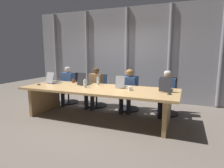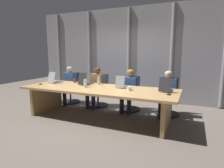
% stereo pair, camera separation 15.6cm
% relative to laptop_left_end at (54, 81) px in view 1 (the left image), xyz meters
% --- Properties ---
extents(ground_plane, '(13.54, 13.54, 0.00)m').
position_rel_laptop_left_end_xyz_m(ground_plane, '(1.47, -0.25, -0.80)').
color(ground_plane, '#6B6056').
extents(conference_table, '(3.68, 1.24, 0.74)m').
position_rel_laptop_left_end_xyz_m(conference_table, '(1.47, -0.25, -0.21)').
color(conference_table, tan).
rests_on(conference_table, ground_plane).
extents(curtain_backdrop, '(6.77, 0.17, 3.01)m').
position_rel_laptop_left_end_xyz_m(curtain_backdrop, '(1.47, 1.91, 0.71)').
color(curtain_backdrop, '#9999A0').
rests_on(curtain_backdrop, ground_plane).
extents(laptop_left_end, '(0.29, 0.43, 0.30)m').
position_rel_laptop_left_end_xyz_m(laptop_left_end, '(0.00, 0.00, 0.00)').
color(laptop_left_end, '#A8ADB7').
rests_on(laptop_left_end, conference_table).
extents(laptop_left_mid, '(0.24, 0.41, 0.32)m').
position_rel_laptop_left_end_xyz_m(laptop_left_mid, '(0.94, 0.04, 0.00)').
color(laptop_left_mid, '#2D2D33').
rests_on(laptop_left_mid, conference_table).
extents(laptop_center, '(0.25, 0.38, 0.29)m').
position_rel_laptop_left_end_xyz_m(laptop_center, '(1.95, 0.03, -0.00)').
color(laptop_center, '#A8ADB7').
rests_on(laptop_center, conference_table).
extents(laptop_right_mid, '(0.26, 0.43, 0.31)m').
position_rel_laptop_left_end_xyz_m(laptop_right_mid, '(2.99, -0.00, 0.00)').
color(laptop_right_mid, '#2D2D33').
rests_on(laptop_right_mid, conference_table).
extents(office_chair_left_end, '(0.60, 0.60, 0.94)m').
position_rel_laptop_left_end_xyz_m(office_chair_left_end, '(-0.03, 0.75, -0.46)').
color(office_chair_left_end, black).
rests_on(office_chair_left_end, ground_plane).
extents(office_chair_left_mid, '(0.60, 0.60, 0.93)m').
position_rel_laptop_left_end_xyz_m(office_chair_left_mid, '(0.96, 0.75, -0.46)').
color(office_chair_left_mid, navy).
rests_on(office_chair_left_mid, ground_plane).
extents(office_chair_center, '(0.60, 0.60, 0.92)m').
position_rel_laptop_left_end_xyz_m(office_chair_center, '(1.95, 0.75, -0.46)').
color(office_chair_center, navy).
rests_on(office_chair_center, ground_plane).
extents(office_chair_right_mid, '(0.60, 0.60, 0.93)m').
position_rel_laptop_left_end_xyz_m(office_chair_right_mid, '(2.96, 0.75, -0.46)').
color(office_chair_right_mid, black).
rests_on(office_chair_right_mid, ground_plane).
extents(person_left_end, '(0.43, 0.57, 1.14)m').
position_rel_laptop_left_end_xyz_m(person_left_end, '(-0.01, 0.59, -0.16)').
color(person_left_end, '#335184').
rests_on(person_left_end, ground_plane).
extents(person_left_mid, '(0.41, 0.57, 1.14)m').
position_rel_laptop_left_end_xyz_m(person_left_mid, '(0.96, 0.59, -0.16)').
color(person_left_mid, olive).
rests_on(person_left_mid, ground_plane).
extents(person_center, '(0.37, 0.55, 1.13)m').
position_rel_laptop_left_end_xyz_m(person_center, '(1.97, 0.59, -0.16)').
color(person_center, '#335184').
rests_on(person_center, ground_plane).
extents(person_right_mid, '(0.40, 0.55, 1.13)m').
position_rel_laptop_left_end_xyz_m(person_right_mid, '(2.95, 0.59, -0.17)').
color(person_right_mid, '#335184').
rests_on(person_right_mid, ground_plane).
extents(water_bottle_primary, '(0.08, 0.08, 0.20)m').
position_rel_laptop_left_end_xyz_m(water_bottle_primary, '(1.16, -0.31, 0.03)').
color(water_bottle_primary, silver).
rests_on(water_bottle_primary, conference_table).
extents(water_bottle_secondary, '(0.07, 0.07, 0.21)m').
position_rel_laptop_left_end_xyz_m(water_bottle_secondary, '(1.28, 0.14, 0.04)').
color(water_bottle_secondary, silver).
rests_on(water_bottle_secondary, conference_table).
extents(coffee_mug_near, '(0.12, 0.08, 0.09)m').
position_rel_laptop_left_end_xyz_m(coffee_mug_near, '(2.25, -0.26, -0.02)').
color(coffee_mug_near, white).
rests_on(coffee_mug_near, conference_table).
extents(coffee_mug_far, '(0.13, 0.08, 0.10)m').
position_rel_laptop_left_end_xyz_m(coffee_mug_far, '(0.48, 0.23, -0.01)').
color(coffee_mug_far, brown).
rests_on(coffee_mug_far, conference_table).
extents(conference_mic_left_side, '(0.11, 0.11, 0.03)m').
position_rel_laptop_left_end_xyz_m(conference_mic_left_side, '(3.09, -0.33, -0.04)').
color(conference_mic_left_side, black).
rests_on(conference_mic_left_side, conference_table).
extents(conference_mic_middle, '(0.11, 0.11, 0.03)m').
position_rel_laptop_left_end_xyz_m(conference_mic_middle, '(-0.14, -0.42, -0.04)').
color(conference_mic_middle, black).
rests_on(conference_mic_middle, conference_table).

